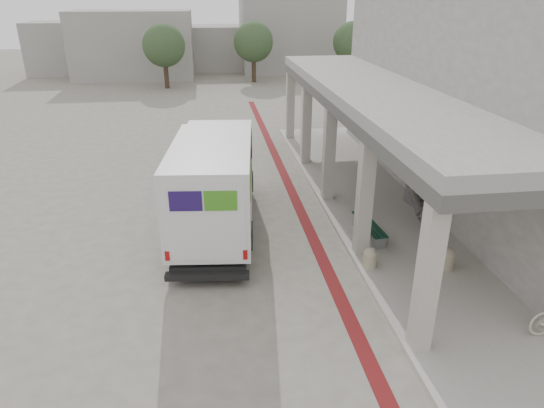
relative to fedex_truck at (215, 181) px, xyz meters
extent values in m
plane|color=#69625A|center=(1.85, -2.77, -1.59)|extent=(120.00, 120.00, 0.00)
cube|color=#5E1214|center=(2.85, -0.77, -1.58)|extent=(0.35, 40.00, 0.01)
cube|color=#9C948C|center=(5.85, -2.77, -1.53)|extent=(4.40, 28.00, 0.12)
cube|color=gray|center=(9.20, 1.73, 1.91)|extent=(4.30, 17.00, 7.00)
cube|color=#4E4C49|center=(5.45, 1.73, 1.91)|extent=(3.40, 16.90, 0.35)
cube|color=gray|center=(5.45, 1.73, 2.26)|extent=(3.40, 16.90, 0.35)
cube|color=gray|center=(-6.15, 31.23, 1.16)|extent=(10.00, 6.00, 5.50)
cube|color=gray|center=(0.85, 35.23, 0.41)|extent=(8.00, 6.00, 4.00)
cube|color=gray|center=(7.85, 33.23, 1.66)|extent=(9.00, 6.00, 6.50)
cube|color=gray|center=(-12.15, 34.23, 0.66)|extent=(7.00, 5.00, 4.50)
cylinder|color=#38281C|center=(-3.15, 25.23, -0.39)|extent=(0.36, 0.36, 2.40)
sphere|color=#253B22|center=(-3.15, 25.23, 1.61)|extent=(3.20, 3.20, 3.20)
cylinder|color=#38281C|center=(3.85, 27.23, -0.39)|extent=(0.36, 0.36, 2.40)
sphere|color=#253B22|center=(3.85, 27.23, 1.61)|extent=(3.20, 3.20, 3.20)
cylinder|color=#38281C|center=(11.85, 26.23, -0.39)|extent=(0.36, 0.36, 2.40)
sphere|color=#253B22|center=(11.85, 26.23, 1.61)|extent=(3.20, 3.20, 3.20)
cube|color=black|center=(0.00, -0.03, -1.22)|extent=(2.56, 6.57, 0.27)
cube|color=silver|center=(-0.09, -0.85, 0.20)|extent=(2.66, 4.96, 2.38)
cube|color=silver|center=(0.23, 2.29, 0.06)|extent=(2.36, 1.95, 2.11)
cube|color=silver|center=(0.33, 3.25, -0.72)|extent=(2.06, 0.75, 0.73)
cube|color=black|center=(0.31, 3.02, 0.57)|extent=(2.05, 0.65, 0.96)
cube|color=black|center=(-0.33, -3.31, -1.26)|extent=(2.12, 0.44, 0.16)
cube|color=#1F104A|center=(-1.12, -0.10, 0.61)|extent=(0.15, 1.28, 0.69)
cube|color=#3A841C|center=(-1.26, -1.47, 0.61)|extent=(0.15, 1.28, 0.69)
cube|color=#1F104A|center=(-0.74, -3.21, 0.75)|extent=(0.78, 0.11, 0.50)
cube|color=#3A841C|center=(0.08, -3.29, 0.75)|extent=(0.78, 0.11, 0.50)
cylinder|color=black|center=(-0.72, 2.43, -1.17)|extent=(0.34, 0.85, 0.82)
cylinder|color=black|center=(1.19, 2.24, -1.17)|extent=(0.34, 0.85, 0.82)
cylinder|color=black|center=(-1.14, -1.76, -1.17)|extent=(0.34, 0.85, 0.82)
cylinder|color=black|center=(0.77, -1.95, -1.17)|extent=(0.34, 0.85, 0.82)
cube|color=gray|center=(4.53, -2.17, -1.27)|extent=(0.40, 0.11, 0.39)
cube|color=gray|center=(4.41, -0.62, -1.27)|extent=(0.40, 0.11, 0.39)
cube|color=#103122|center=(4.33, -1.41, -1.05)|extent=(0.26, 1.87, 0.05)
cube|color=#103122|center=(4.47, -1.40, -1.05)|extent=(0.26, 1.87, 0.05)
cube|color=#103122|center=(4.61, -1.39, -1.05)|extent=(0.26, 1.87, 0.05)
cylinder|color=gray|center=(3.95, -3.09, -1.28)|extent=(0.37, 0.37, 0.37)
sphere|color=gray|center=(3.95, -3.09, -1.09)|extent=(0.37, 0.37, 0.37)
cylinder|color=gray|center=(5.91, -3.45, -1.25)|extent=(0.42, 0.42, 0.42)
sphere|color=gray|center=(5.91, -3.45, -1.04)|extent=(0.42, 0.42, 0.42)
cube|color=slate|center=(6.85, 0.77, -0.90)|extent=(0.63, 0.76, 1.13)
camera|label=1|loc=(-0.10, -13.83, 5.24)|focal=32.00mm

